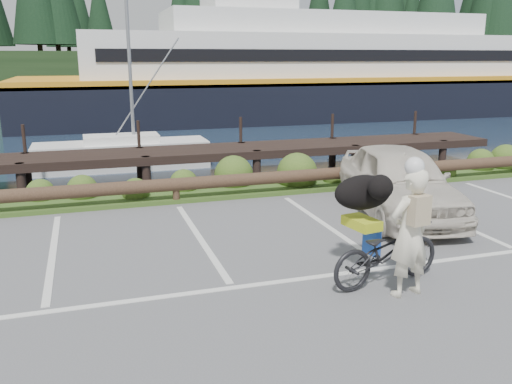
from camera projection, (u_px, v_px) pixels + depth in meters
ground at (226, 278)px, 8.35m from camera, size 72.00×72.00×0.00m
harbor_backdrop at (97, 80)px, 81.08m from camera, size 170.00×160.00×30.00m
vegetation_strip at (172, 194)px, 13.24m from camera, size 34.00×1.60×0.10m
log_rail at (177, 203)px, 12.61m from camera, size 32.00×0.30×0.60m
bicycle at (387, 252)px, 8.03m from camera, size 1.99×0.98×1.00m
cyclist at (410, 233)px, 7.55m from camera, size 0.74×0.55×1.85m
dog at (363, 192)px, 8.37m from camera, size 0.62×1.02×0.55m
parked_car at (399, 181)px, 11.52m from camera, size 2.69×4.69×1.50m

